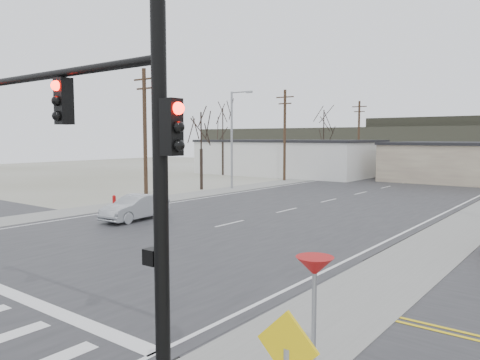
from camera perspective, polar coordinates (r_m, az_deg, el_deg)
The scene contains 18 objects.
ground at distance 20.61m, azimuth -15.47°, elevation -8.50°, with size 140.00×140.00×0.00m, color beige.
main_road at distance 31.77m, azimuth 6.69°, elevation -3.50°, with size 18.00×110.00×0.05m, color #27272A.
cross_road at distance 20.60m, azimuth -15.47°, elevation -8.44°, with size 90.00×10.00×0.04m, color #27272A.
sidewalk_left at distance 41.91m, azimuth -2.28°, elevation -1.34°, with size 3.00×90.00×0.06m, color gray.
traffic_signal_mast at distance 10.01m, azimuth -17.21°, elevation 4.14°, with size 8.95×0.43×7.20m.
fire_hydrant at distance 33.29m, azimuth -15.09°, elevation -2.50°, with size 0.24×0.24×0.87m.
yield_sign at distance 10.02m, azimuth 9.09°, elevation -10.81°, with size 0.80×0.80×2.35m.
building_left_far at distance 61.13m, azimuth 5.85°, elevation 2.80°, with size 22.30×12.30×4.50m.
upole_left_b at distance 36.54m, azimuth -11.51°, elevation 5.76°, with size 2.20×0.30×10.00m.
upole_left_c at distance 51.91m, azimuth 5.47°, elevation 5.65°, with size 2.20×0.30×10.00m.
upole_left_d at distance 69.67m, azimuth 14.27°, elevation 5.40°, with size 2.20×0.30×10.00m.
streetlight_main at distance 43.32m, azimuth -0.81°, elevation 5.58°, with size 2.40×0.25×9.00m.
tree_left_near at distance 43.22m, azimuth -4.77°, elevation 5.75°, with size 3.30×3.30×7.35m.
tree_left_far at distance 65.33m, azimuth 10.17°, elevation 6.43°, with size 3.96×3.96×8.82m.
tree_left_mid at distance 59.71m, azimuth -2.11°, elevation 6.63°, with size 3.96×3.96×8.82m.
hill_left at distance 115.85m, azimuth 11.39°, elevation 4.47°, with size 70.00×18.00×7.00m, color #333026.
sedan_crossing at distance 27.83m, azimuth -12.66°, elevation -3.27°, with size 1.53×4.39×1.45m, color #93979D.
car_far_b at distance 75.44m, azimuth 19.65°, elevation 1.82°, with size 1.63×4.06×1.38m, color black.
Camera 1 is at (16.05, -11.99, 4.82)m, focal length 35.00 mm.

